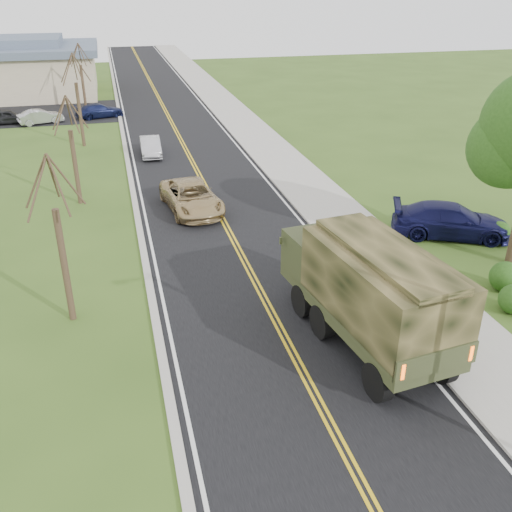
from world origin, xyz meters
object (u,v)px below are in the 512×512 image
object	(u,v)px
suv_champagne	(191,197)
sedan_silver	(151,147)
military_truck	(369,287)
pickup_navy	(451,221)

from	to	relation	value
suv_champagne	sedan_silver	world-z (taller)	suv_champagne
military_truck	sedan_silver	distance (m)	24.81
suv_champagne	pickup_navy	bearing A→B (deg)	-36.12
sedan_silver	pickup_navy	size ratio (longest dim) A/B	0.69
military_truck	pickup_navy	xyz separation A→B (m)	(7.51, 7.11, -1.37)
military_truck	sedan_silver	size ratio (longest dim) A/B	2.09
military_truck	pickup_navy	distance (m)	10.43
military_truck	sedan_silver	world-z (taller)	military_truck
military_truck	suv_champagne	bearing A→B (deg)	98.13
pickup_navy	suv_champagne	bearing A→B (deg)	85.07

